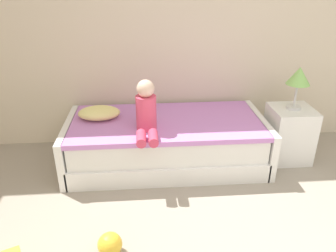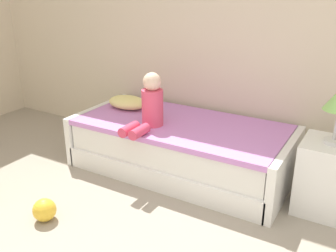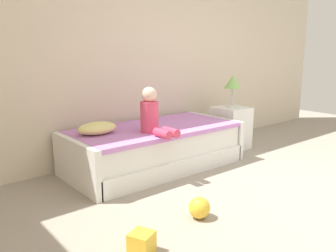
# 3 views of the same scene
# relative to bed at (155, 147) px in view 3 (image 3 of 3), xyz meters

# --- Properties ---
(wall_rear) EXTENTS (7.20, 0.10, 2.90)m
(wall_rear) POSITION_rel_bed_xyz_m (0.60, 0.60, 1.20)
(wall_rear) COLOR beige
(wall_rear) RESTS_ON ground
(bed) EXTENTS (2.11, 1.00, 0.50)m
(bed) POSITION_rel_bed_xyz_m (0.00, 0.00, 0.00)
(bed) COLOR white
(bed) RESTS_ON ground
(nightstand) EXTENTS (0.44, 0.44, 0.60)m
(nightstand) POSITION_rel_bed_xyz_m (1.35, -0.03, 0.05)
(nightstand) COLOR white
(nightstand) RESTS_ON ground
(table_lamp) EXTENTS (0.24, 0.24, 0.45)m
(table_lamp) POSITION_rel_bed_xyz_m (1.35, -0.03, 0.69)
(table_lamp) COLOR silver
(table_lamp) RESTS_ON nightstand
(child_figure) EXTENTS (0.20, 0.51, 0.50)m
(child_figure) POSITION_rel_bed_xyz_m (-0.21, -0.23, 0.46)
(child_figure) COLOR #E04C6B
(child_figure) RESTS_ON bed
(pillow) EXTENTS (0.44, 0.30, 0.13)m
(pillow) POSITION_rel_bed_xyz_m (-0.70, 0.10, 0.32)
(pillow) COLOR #F2E58C
(pillow) RESTS_ON bed
(toy_ball) EXTENTS (0.18, 0.18, 0.18)m
(toy_ball) POSITION_rel_bed_xyz_m (-0.51, -1.29, -0.15)
(toy_ball) COLOR yellow
(toy_ball) RESTS_ON ground
(toy_block) EXTENTS (0.20, 0.20, 0.15)m
(toy_block) POSITION_rel_bed_xyz_m (-1.19, -1.41, -0.17)
(toy_block) COLOR yellow
(toy_block) RESTS_ON ground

